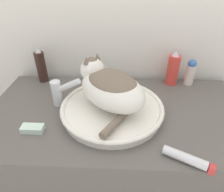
# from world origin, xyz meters

# --- Properties ---
(wall_back) EXTENTS (8.00, 0.05, 2.40)m
(wall_back) POSITION_xyz_m (0.00, 0.65, 1.20)
(wall_back) COLOR silver
(wall_back) RESTS_ON ground_plane
(vanity_counter) EXTENTS (1.16, 0.59, 0.90)m
(vanity_counter) POSITION_xyz_m (0.00, 0.30, 0.45)
(vanity_counter) COLOR #56514C
(vanity_counter) RESTS_ON ground_plane
(sink_basin) EXTENTS (0.43, 0.43, 0.05)m
(sink_basin) POSITION_xyz_m (-0.04, 0.28, 0.92)
(sink_basin) COLOR white
(sink_basin) RESTS_ON vanity_counter
(cat) EXTENTS (0.35, 0.38, 0.18)m
(cat) POSITION_xyz_m (-0.04, 0.29, 1.02)
(cat) COLOR silver
(cat) RESTS_ON sink_basin
(faucet) EXTENTS (0.14, 0.06, 0.15)m
(faucet) POSITION_xyz_m (-0.27, 0.33, 0.96)
(faucet) COLOR silver
(faucet) RESTS_ON vanity_counter
(hairspray_can_black) EXTENTS (0.05, 0.05, 0.18)m
(hairspray_can_black) POSITION_xyz_m (-0.42, 0.55, 0.98)
(hairspray_can_black) COLOR #331E19
(hairspray_can_black) RESTS_ON vanity_counter
(spray_bottle_trigger) EXTENTS (0.06, 0.06, 0.18)m
(spray_bottle_trigger) POSITION_xyz_m (0.26, 0.55, 0.98)
(spray_bottle_trigger) COLOR #DB3D33
(spray_bottle_trigger) RESTS_ON vanity_counter
(deodorant_stick) EXTENTS (0.05, 0.05, 0.14)m
(deodorant_stick) POSITION_xyz_m (0.35, 0.55, 0.96)
(deodorant_stick) COLOR silver
(deodorant_stick) RESTS_ON vanity_counter
(cream_tube) EXTENTS (0.15, 0.10, 0.04)m
(cream_tube) POSITION_xyz_m (0.22, 0.04, 0.91)
(cream_tube) COLOR silver
(cream_tube) RESTS_ON vanity_counter
(soap_bar) EXTENTS (0.08, 0.04, 0.02)m
(soap_bar) POSITION_xyz_m (-0.33, 0.16, 0.91)
(soap_bar) COLOR silver
(soap_bar) RESTS_ON vanity_counter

